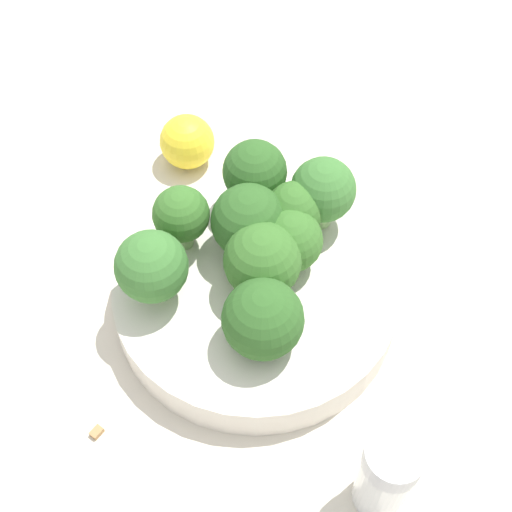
# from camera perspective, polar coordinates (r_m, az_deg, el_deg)

# --- Properties ---
(ground_plane) EXTENTS (3.00, 3.00, 0.00)m
(ground_plane) POSITION_cam_1_polar(r_m,az_deg,el_deg) (0.55, 0.00, -3.95)
(ground_plane) COLOR beige
(bowl) EXTENTS (0.21, 0.21, 0.03)m
(bowl) POSITION_cam_1_polar(r_m,az_deg,el_deg) (0.53, 0.00, -3.04)
(bowl) COLOR silver
(bowl) RESTS_ON ground_plane
(broccoli_floret_0) EXTENTS (0.06, 0.06, 0.06)m
(broccoli_floret_0) POSITION_cam_1_polar(r_m,az_deg,el_deg) (0.49, 0.37, -0.60)
(broccoli_floret_0) COLOR #7A9E5B
(broccoli_floret_0) RESTS_ON bowl
(broccoli_floret_1) EXTENTS (0.06, 0.06, 0.06)m
(broccoli_floret_1) POSITION_cam_1_polar(r_m,az_deg,el_deg) (0.51, -0.59, 2.75)
(broccoli_floret_1) COLOR #7A9E5B
(broccoli_floret_1) RESTS_ON bowl
(broccoli_floret_2) EXTENTS (0.05, 0.05, 0.05)m
(broccoli_floret_2) POSITION_cam_1_polar(r_m,az_deg,el_deg) (0.51, 2.78, 1.19)
(broccoli_floret_2) COLOR #8EB770
(broccoli_floret_2) RESTS_ON bowl
(broccoli_floret_3) EXTENTS (0.04, 0.04, 0.05)m
(broccoli_floret_3) POSITION_cam_1_polar(r_m,az_deg,el_deg) (0.52, 2.66, 3.80)
(broccoli_floret_3) COLOR #7A9E5B
(broccoli_floret_3) RESTS_ON bowl
(broccoli_floret_4) EXTENTS (0.05, 0.05, 0.06)m
(broccoli_floret_4) POSITION_cam_1_polar(r_m,az_deg,el_deg) (0.49, -8.35, -0.88)
(broccoli_floret_4) COLOR #8EB770
(broccoli_floret_4) RESTS_ON bowl
(broccoli_floret_5) EXTENTS (0.05, 0.05, 0.06)m
(broccoli_floret_5) POSITION_cam_1_polar(r_m,az_deg,el_deg) (0.53, 5.38, 5.20)
(broccoli_floret_5) COLOR #8EB770
(broccoli_floret_5) RESTS_ON bowl
(broccoli_floret_6) EXTENTS (0.05, 0.05, 0.06)m
(broccoli_floret_6) POSITION_cam_1_polar(r_m,az_deg,el_deg) (0.53, -0.09, 6.62)
(broccoli_floret_6) COLOR #84AD66
(broccoli_floret_6) RESTS_ON bowl
(broccoli_floret_7) EXTENTS (0.04, 0.04, 0.06)m
(broccoli_floret_7) POSITION_cam_1_polar(r_m,az_deg,el_deg) (0.52, -5.87, 3.40)
(broccoli_floret_7) COLOR #8EB770
(broccoli_floret_7) RESTS_ON bowl
(broccoli_floret_8) EXTENTS (0.06, 0.06, 0.06)m
(broccoli_floret_8) POSITION_cam_1_polar(r_m,az_deg,el_deg) (0.47, 0.55, -5.09)
(broccoli_floret_8) COLOR #7A9E5B
(broccoli_floret_8) RESTS_ON bowl
(pepper_shaker) EXTENTS (0.04, 0.04, 0.08)m
(pepper_shaker) POSITION_cam_1_polar(r_m,az_deg,el_deg) (0.46, 10.38, -16.89)
(pepper_shaker) COLOR silver
(pepper_shaker) RESTS_ON ground_plane
(lemon_wedge) EXTENTS (0.05, 0.05, 0.05)m
(lemon_wedge) POSITION_cam_1_polar(r_m,az_deg,el_deg) (0.63, -5.53, 9.08)
(lemon_wedge) COLOR yellow
(lemon_wedge) RESTS_ON ground_plane
(almond_crumb_0) EXTENTS (0.01, 0.01, 0.01)m
(almond_crumb_0) POSITION_cam_1_polar(r_m,az_deg,el_deg) (0.51, -12.67, -13.49)
(almond_crumb_0) COLOR #AD7F4C
(almond_crumb_0) RESTS_ON ground_plane
(almond_crumb_1) EXTENTS (0.01, 0.01, 0.01)m
(almond_crumb_1) POSITION_cam_1_polar(r_m,az_deg,el_deg) (0.60, 8.13, 2.97)
(almond_crumb_1) COLOR olive
(almond_crumb_1) RESTS_ON ground_plane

